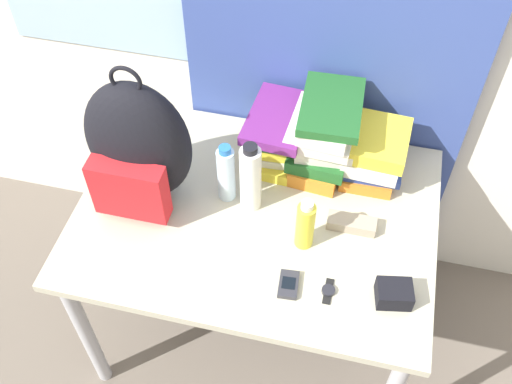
{
  "coord_description": "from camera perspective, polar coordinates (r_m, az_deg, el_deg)",
  "views": [
    {
      "loc": [
        0.27,
        -0.72,
        2.21
      ],
      "look_at": [
        0.0,
        0.41,
        0.82
      ],
      "focal_mm": 42.0,
      "sensor_mm": 36.0,
      "label": 1
    }
  ],
  "objects": [
    {
      "name": "water_bottle",
      "position": [
        1.86,
        -2.86,
        1.75
      ],
      "size": [
        0.06,
        0.06,
        0.22
      ],
      "color": "silver",
      "rests_on": "desk"
    },
    {
      "name": "book_stack_left",
      "position": [
        1.99,
        2.34,
        5.55
      ],
      "size": [
        0.22,
        0.3,
        0.19
      ],
      "color": "yellow",
      "rests_on": "desk"
    },
    {
      "name": "sunscreen_bottle",
      "position": [
        1.76,
        4.71,
        -3.13
      ],
      "size": [
        0.06,
        0.06,
        0.19
      ],
      "color": "yellow",
      "rests_on": "desk"
    },
    {
      "name": "book_stack_center",
      "position": [
        1.94,
        6.61,
        5.44
      ],
      "size": [
        0.23,
        0.29,
        0.27
      ],
      "color": "orange",
      "rests_on": "desk"
    },
    {
      "name": "desk",
      "position": [
        1.96,
        0.0,
        -3.5
      ],
      "size": [
        1.13,
        0.82,
        0.72
      ],
      "color": "#B7B299",
      "rests_on": "ground_plane"
    },
    {
      "name": "wristwatch",
      "position": [
        1.74,
        6.9,
        -9.32
      ],
      "size": [
        0.04,
        0.08,
        0.01
      ],
      "color": "black",
      "rests_on": "desk"
    },
    {
      "name": "backpack",
      "position": [
        1.82,
        -11.2,
        4.25
      ],
      "size": [
        0.33,
        0.24,
        0.5
      ],
      "color": "black",
      "rests_on": "desk"
    },
    {
      "name": "book_stack_right",
      "position": [
        1.98,
        11.14,
        3.71
      ],
      "size": [
        0.21,
        0.26,
        0.17
      ],
      "color": "orange",
      "rests_on": "desk"
    },
    {
      "name": "camera_pouch",
      "position": [
        1.74,
        13.01,
        -9.42
      ],
      "size": [
        0.11,
        0.1,
        0.06
      ],
      "color": "black",
      "rests_on": "desk"
    },
    {
      "name": "sports_bottle",
      "position": [
        1.82,
        -0.53,
        1.34
      ],
      "size": [
        0.07,
        0.07,
        0.26
      ],
      "color": "white",
      "rests_on": "desk"
    },
    {
      "name": "cell_phone",
      "position": [
        1.73,
        3.12,
        -8.78
      ],
      "size": [
        0.06,
        0.09,
        0.02
      ],
      "color": "#2D2D33",
      "rests_on": "desk"
    },
    {
      "name": "sunglasses_case",
      "position": [
        1.87,
        9.09,
        -2.99
      ],
      "size": [
        0.15,
        0.06,
        0.04
      ],
      "color": "gray",
      "rests_on": "desk"
    }
  ]
}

